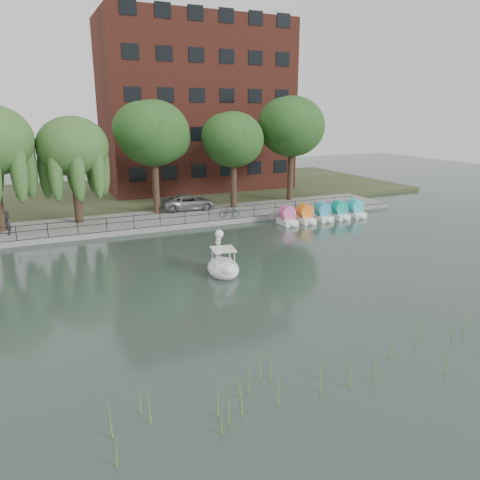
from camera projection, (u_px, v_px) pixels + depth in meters
ground_plane at (262, 282)px, 25.10m from camera, size 120.00×120.00×0.00m
promenade at (175, 218)px, 39.07m from camera, size 40.00×6.00×0.40m
kerb at (186, 226)px, 36.49m from camera, size 40.00×0.25×0.40m
land_strip at (138, 193)px, 51.35m from camera, size 60.00×22.00×0.36m
railing at (185, 214)px, 36.41m from camera, size 32.00×0.05×1.00m
apartment_building at (196, 106)px, 51.66m from camera, size 20.00×10.07×18.00m
willow_mid at (73, 147)px, 35.33m from camera, size 5.32×5.32×8.15m
broadleaf_center at (153, 134)px, 38.59m from camera, size 6.00×6.00×9.25m
broadleaf_right at (233, 140)px, 41.12m from camera, size 5.40×5.40×8.32m
broadleaf_far at (292, 127)px, 44.33m from camera, size 6.30×6.30×9.71m
minivan at (189, 201)px, 41.31m from camera, size 2.94×5.70×1.54m
bicycle at (229, 211)px, 38.48m from camera, size 0.84×1.79×1.00m
pedestrian at (7, 221)px, 32.86m from camera, size 0.62×0.80×1.98m
swan_boat at (223, 265)px, 26.38m from camera, size 2.17×3.00×2.33m
pedal_boat_row at (322, 213)px, 39.11m from camera, size 7.95×1.70×1.40m
reed_bank at (427, 342)px, 17.41m from camera, size 24.00×2.40×1.20m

